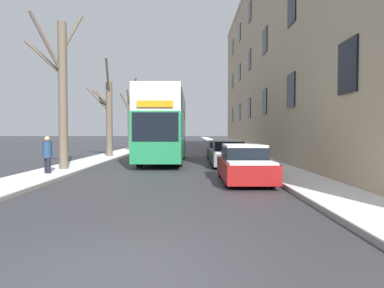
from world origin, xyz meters
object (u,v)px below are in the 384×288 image
bare_tree_left_2 (130,120)px  parked_car_0 (243,165)px  bare_tree_left_0 (61,92)px  bare_tree_left_3 (144,118)px  double_decker_bus (163,123)px  pedestrian_left_sidewalk (46,155)px  parked_car_1 (227,154)px  parked_car_2 (219,150)px  bare_tree_left_1 (107,115)px

bare_tree_left_2 → parked_car_0: (8.19, -21.07, -2.52)m
bare_tree_left_0 → bare_tree_left_3: (0.27, 27.27, -0.10)m
double_decker_bus → pedestrian_left_sidewalk: size_ratio=6.01×
bare_tree_left_2 → bare_tree_left_3: 9.44m
bare_tree_left_3 → parked_car_1: bare_tree_left_3 is taller
bare_tree_left_2 → pedestrian_left_sidewalk: bare_tree_left_2 is taller
bare_tree_left_2 → pedestrian_left_sidewalk: size_ratio=4.07×
double_decker_bus → pedestrian_left_sidewalk: (-4.44, -7.40, -1.56)m
pedestrian_left_sidewalk → bare_tree_left_0: bearing=-48.2°
parked_car_1 → parked_car_2: bearing=90.0°
bare_tree_left_0 → bare_tree_left_2: size_ratio=1.08×
bare_tree_left_1 → bare_tree_left_2: bearing=89.0°
bare_tree_left_1 → parked_car_0: 15.11m
parked_car_0 → bare_tree_left_1: bearing=124.1°
bare_tree_left_0 → pedestrian_left_sidewalk: bearing=-89.8°
parked_car_0 → pedestrian_left_sidewalk: (-8.30, 1.47, 0.30)m
parked_car_0 → parked_car_1: bearing=90.0°
parked_car_0 → parked_car_1: (0.00, 6.05, 0.01)m
bare_tree_left_1 → bare_tree_left_3: (0.31, 18.15, 0.54)m
parked_car_0 → parked_car_2: parked_car_0 is taller
bare_tree_left_0 → bare_tree_left_2: (0.11, 17.85, -0.69)m
bare_tree_left_0 → bare_tree_left_1: bearing=90.2°
bare_tree_left_3 → double_decker_bus: (4.18, -21.62, -1.26)m
bare_tree_left_3 → parked_car_2: (8.04, -19.05, -3.17)m
double_decker_bus → parked_car_2: (3.86, 2.57, -1.91)m
pedestrian_left_sidewalk → parked_car_2: bearing=-88.2°
double_decker_bus → parked_car_0: bearing=-66.5°
bare_tree_left_0 → bare_tree_left_1: 9.14m
parked_car_0 → double_decker_bus: bearing=113.5°
double_decker_bus → parked_car_1: double_decker_bus is taller
bare_tree_left_0 → parked_car_2: 12.13m
bare_tree_left_2 → bare_tree_left_3: size_ratio=0.93×
bare_tree_left_1 → parked_car_1: (8.34, -6.28, -2.55)m
bare_tree_left_1 → bare_tree_left_3: bearing=89.0°
bare_tree_left_0 → parked_car_1: (8.31, 2.84, -3.20)m
bare_tree_left_3 → parked_car_1: size_ratio=1.74×
bare_tree_left_1 → parked_car_0: size_ratio=1.59×
bare_tree_left_3 → pedestrian_left_sidewalk: (-0.27, -29.02, -2.82)m
bare_tree_left_1 → parked_car_1: size_ratio=1.59×
bare_tree_left_3 → parked_car_0: bearing=-75.2°
bare_tree_left_1 → bare_tree_left_3: bare_tree_left_3 is taller
bare_tree_left_0 → bare_tree_left_1: size_ratio=1.09×
parked_car_0 → pedestrian_left_sidewalk: size_ratio=2.53×
bare_tree_left_1 → bare_tree_left_2: size_ratio=0.99×
parked_car_0 → parked_car_2: (0.00, 11.43, -0.05)m
double_decker_bus → parked_car_2: 5.02m
bare_tree_left_3 → parked_car_2: bearing=-67.1°
bare_tree_left_3 → pedestrian_left_sidewalk: bare_tree_left_3 is taller
bare_tree_left_1 → bare_tree_left_3: 18.16m
bare_tree_left_0 → bare_tree_left_2: bare_tree_left_0 is taller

